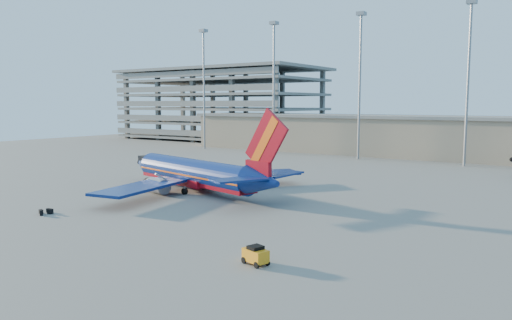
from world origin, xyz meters
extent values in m
plane|color=slate|center=(0.00, 0.00, 0.00)|extent=(220.00, 220.00, 0.00)
cube|color=gray|center=(10.00, 58.00, 4.00)|extent=(120.00, 15.00, 8.00)
cube|color=slate|center=(10.00, 58.00, 8.20)|extent=(122.00, 16.00, 0.60)
cube|color=slate|center=(-62.00, 74.00, 1.00)|extent=(60.00, 30.00, 0.70)
cube|color=slate|center=(-62.00, 74.00, 5.20)|extent=(60.00, 30.00, 0.70)
cube|color=slate|center=(-62.00, 74.00, 9.40)|extent=(60.00, 30.00, 0.70)
cube|color=slate|center=(-62.00, 74.00, 13.60)|extent=(60.00, 30.00, 0.70)
cube|color=slate|center=(-62.00, 74.00, 17.80)|extent=(60.00, 30.00, 0.70)
cube|color=slate|center=(-62.00, 74.00, 21.00)|extent=(62.00, 32.00, 0.80)
cube|color=slate|center=(-62.00, 87.00, 10.50)|extent=(1.20, 1.20, 21.00)
cylinder|color=gray|center=(-45.00, 46.00, 14.00)|extent=(0.44, 0.44, 28.00)
cube|color=gray|center=(-45.00, 46.00, 28.30)|extent=(1.60, 1.60, 0.70)
cylinder|color=gray|center=(-25.00, 46.00, 14.00)|extent=(0.44, 0.44, 28.00)
cube|color=gray|center=(-25.00, 46.00, 28.30)|extent=(1.60, 1.60, 0.70)
cylinder|color=gray|center=(-5.00, 46.00, 14.00)|extent=(0.44, 0.44, 28.00)
cube|color=gray|center=(-5.00, 46.00, 28.30)|extent=(1.60, 1.60, 0.70)
cylinder|color=gray|center=(15.00, 46.00, 14.00)|extent=(0.44, 0.44, 28.00)
cube|color=gray|center=(15.00, 46.00, 28.30)|extent=(1.60, 1.60, 0.70)
cylinder|color=navy|center=(-7.64, 0.03, 2.40)|extent=(21.49, 8.38, 3.29)
cube|color=maroon|center=(-7.64, 0.03, 1.56)|extent=(21.34, 7.78, 1.16)
cube|color=#EE5C14|center=(-7.64, 0.03, 2.18)|extent=(21.50, 8.42, 0.20)
cone|color=navy|center=(-19.80, 3.08, 2.40)|extent=(4.42, 4.10, 3.29)
cube|color=black|center=(-18.68, 2.80, 3.24)|extent=(2.63, 2.76, 0.71)
cone|color=navy|center=(4.94, -3.13, 2.71)|extent=(5.28, 4.31, 3.29)
cube|color=maroon|center=(4.25, -2.96, 3.91)|extent=(3.74, 1.38, 1.96)
cube|color=maroon|center=(5.46, -3.26, 7.02)|extent=(6.40, 1.86, 7.09)
cube|color=#EE5C14|center=(5.29, -3.22, 7.02)|extent=(4.30, 1.42, 5.56)
cube|color=navy|center=(5.33, -0.11, 3.20)|extent=(2.87, 5.78, 0.20)
cube|color=navy|center=(3.86, -5.98, 3.20)|extent=(4.90, 6.28, 0.20)
cube|color=navy|center=(-4.45, 7.29, 1.60)|extent=(12.00, 13.58, 0.31)
cube|color=navy|center=(-8.26, -7.88, 1.60)|extent=(6.75, 14.34, 0.31)
cube|color=maroon|center=(-7.21, -0.08, 1.20)|extent=(6.02, 4.66, 0.89)
cylinder|color=gray|center=(-7.55, 4.77, 1.02)|extent=(3.56, 2.59, 1.87)
cylinder|color=gray|center=(-9.80, -4.20, 1.02)|extent=(3.56, 2.59, 1.87)
cylinder|color=gray|center=(-17.13, 2.41, 0.49)|extent=(0.26, 0.26, 0.98)
cylinder|color=black|center=(-17.13, 2.41, 0.28)|extent=(0.61, 0.35, 0.57)
cylinder|color=black|center=(-5.79, 1.94, 0.37)|extent=(0.84, 0.66, 0.75)
cylinder|color=black|center=(-6.91, -2.54, 0.37)|extent=(0.84, 0.66, 0.75)
cube|color=orange|center=(15.35, -19.58, 0.65)|extent=(2.03, 1.50, 0.86)
cube|color=black|center=(15.35, -19.58, 1.16)|extent=(1.09, 1.15, 0.30)
cylinder|color=black|center=(14.82, -18.94, 0.22)|extent=(0.47, 0.27, 0.45)
cylinder|color=black|center=(14.56, -19.85, 0.22)|extent=(0.47, 0.27, 0.45)
cylinder|color=black|center=(16.15, -19.32, 0.22)|extent=(0.47, 0.27, 0.45)
cylinder|color=black|center=(15.88, -20.23, 0.22)|extent=(0.47, 0.27, 0.45)
cube|color=black|center=(-11.49, -18.71, 0.21)|extent=(0.60, 0.45, 0.42)
cube|color=black|center=(-10.61, -18.26, 0.26)|extent=(0.61, 0.42, 0.52)
cube|color=black|center=(-10.72, -19.16, 0.27)|extent=(0.59, 0.51, 0.54)
cube|color=black|center=(-11.33, -17.93, 0.21)|extent=(0.53, 0.40, 0.41)
camera|label=1|loc=(34.25, -46.99, 11.01)|focal=35.00mm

